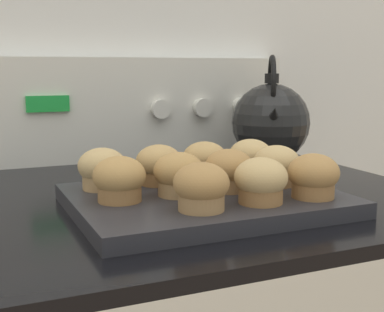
{
  "coord_description": "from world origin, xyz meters",
  "views": [
    {
      "loc": [
        -0.33,
        -0.42,
        1.11
      ],
      "look_at": [
        -0.02,
        0.27,
        0.98
      ],
      "focal_mm": 50.0,
      "sensor_mm": 36.0,
      "label": 1
    }
  ],
  "objects_px": {
    "muffin_r1_c0": "(119,180)",
    "muffin_r1_c1": "(179,175)",
    "muffin_r2_c3": "(251,158)",
    "muffin_r1_c3": "(276,166)",
    "tea_kettle": "(271,121)",
    "muffin_r0_c1": "(201,187)",
    "muffin_r1_c2": "(229,171)",
    "muffin_r0_c2": "(261,181)",
    "muffin_r0_c3": "(313,176)",
    "muffin_r2_c1": "(159,165)",
    "muffin_r2_c2": "(205,161)",
    "muffin_r2_c0": "(102,169)",
    "muffin_pan": "(204,200)"
  },
  "relations": [
    {
      "from": "muffin_r1_c0",
      "to": "muffin_r1_c1",
      "type": "xyz_separation_m",
      "value": [
        0.08,
        -0.0,
        0.0
      ]
    },
    {
      "from": "muffin_r1_c1",
      "to": "muffin_r2_c3",
      "type": "relative_size",
      "value": 1.0
    },
    {
      "from": "muffin_r1_c3",
      "to": "tea_kettle",
      "type": "xyz_separation_m",
      "value": [
        0.17,
        0.28,
        0.03
      ]
    },
    {
      "from": "muffin_r0_c1",
      "to": "muffin_r1_c2",
      "type": "relative_size",
      "value": 1.0
    },
    {
      "from": "muffin_r0_c2",
      "to": "muffin_r0_c3",
      "type": "relative_size",
      "value": 1.0
    },
    {
      "from": "muffin_r1_c1",
      "to": "tea_kettle",
      "type": "distance_m",
      "value": 0.43
    },
    {
      "from": "muffin_r1_c1",
      "to": "muffin_r2_c1",
      "type": "relative_size",
      "value": 1.0
    },
    {
      "from": "tea_kettle",
      "to": "muffin_r0_c2",
      "type": "bearing_deg",
      "value": -123.51
    },
    {
      "from": "muffin_r1_c3",
      "to": "muffin_r2_c2",
      "type": "relative_size",
      "value": 1.0
    },
    {
      "from": "muffin_r2_c0",
      "to": "tea_kettle",
      "type": "distance_m",
      "value": 0.46
    },
    {
      "from": "muffin_r1_c2",
      "to": "muffin_r2_c3",
      "type": "height_order",
      "value": "same"
    },
    {
      "from": "muffin_r2_c0",
      "to": "tea_kettle",
      "type": "bearing_deg",
      "value": 26.63
    },
    {
      "from": "muffin_r1_c1",
      "to": "muffin_r1_c2",
      "type": "height_order",
      "value": "same"
    },
    {
      "from": "muffin_r2_c2",
      "to": "muffin_r0_c3",
      "type": "bearing_deg",
      "value": -62.91
    },
    {
      "from": "muffin_pan",
      "to": "muffin_r2_c1",
      "type": "height_order",
      "value": "muffin_r2_c1"
    },
    {
      "from": "muffin_r2_c0",
      "to": "muffin_r0_c3",
      "type": "bearing_deg",
      "value": -33.67
    },
    {
      "from": "muffin_r1_c1",
      "to": "muffin_r2_c0",
      "type": "height_order",
      "value": "same"
    },
    {
      "from": "muffin_r1_c1",
      "to": "muffin_r2_c2",
      "type": "distance_m",
      "value": 0.11
    },
    {
      "from": "muffin_r1_c0",
      "to": "muffin_r1_c2",
      "type": "relative_size",
      "value": 1.0
    },
    {
      "from": "muffin_r0_c2",
      "to": "muffin_r1_c0",
      "type": "distance_m",
      "value": 0.18
    },
    {
      "from": "muffin_r1_c1",
      "to": "muffin_r2_c3",
      "type": "xyz_separation_m",
      "value": [
        0.16,
        0.08,
        0.0
      ]
    },
    {
      "from": "muffin_r0_c2",
      "to": "muffin_r2_c2",
      "type": "height_order",
      "value": "same"
    },
    {
      "from": "muffin_r1_c1",
      "to": "tea_kettle",
      "type": "relative_size",
      "value": 0.31
    },
    {
      "from": "muffin_r0_c1",
      "to": "muffin_r1_c2",
      "type": "height_order",
      "value": "same"
    },
    {
      "from": "muffin_r0_c1",
      "to": "muffin_r1_c3",
      "type": "height_order",
      "value": "same"
    },
    {
      "from": "muffin_pan",
      "to": "muffin_r1_c2",
      "type": "distance_m",
      "value": 0.05
    },
    {
      "from": "muffin_r2_c0",
      "to": "muffin_r1_c3",
      "type": "bearing_deg",
      "value": -18.01
    },
    {
      "from": "muffin_r1_c3",
      "to": "muffin_pan",
      "type": "bearing_deg",
      "value": -178.98
    },
    {
      "from": "muffin_r1_c2",
      "to": "muffin_r1_c3",
      "type": "height_order",
      "value": "same"
    },
    {
      "from": "muffin_r1_c2",
      "to": "muffin_pan",
      "type": "bearing_deg",
      "value": 177.47
    },
    {
      "from": "muffin_r0_c3",
      "to": "tea_kettle",
      "type": "bearing_deg",
      "value": 66.19
    },
    {
      "from": "muffin_r1_c1",
      "to": "muffin_r1_c3",
      "type": "xyz_separation_m",
      "value": [
        0.16,
        0.0,
        0.0
      ]
    },
    {
      "from": "muffin_r2_c0",
      "to": "muffin_r2_c2",
      "type": "height_order",
      "value": "same"
    },
    {
      "from": "muffin_r2_c1",
      "to": "tea_kettle",
      "type": "bearing_deg",
      "value": 32.66
    },
    {
      "from": "muffin_r1_c2",
      "to": "muffin_r1_c3",
      "type": "distance_m",
      "value": 0.08
    },
    {
      "from": "muffin_r1_c3",
      "to": "muffin_r2_c3",
      "type": "distance_m",
      "value": 0.08
    },
    {
      "from": "muffin_r1_c2",
      "to": "muffin_r2_c3",
      "type": "bearing_deg",
      "value": 44.51
    },
    {
      "from": "muffin_r1_c3",
      "to": "muffin_r0_c1",
      "type": "bearing_deg",
      "value": -152.35
    },
    {
      "from": "muffin_pan",
      "to": "muffin_r2_c3",
      "type": "relative_size",
      "value": 5.24
    },
    {
      "from": "muffin_r0_c3",
      "to": "muffin_r1_c3",
      "type": "distance_m",
      "value": 0.09
    },
    {
      "from": "muffin_r1_c0",
      "to": "muffin_r1_c1",
      "type": "bearing_deg",
      "value": -0.73
    },
    {
      "from": "muffin_r0_c1",
      "to": "muffin_r1_c0",
      "type": "distance_m",
      "value": 0.12
    },
    {
      "from": "muffin_r0_c3",
      "to": "tea_kettle",
      "type": "relative_size",
      "value": 0.31
    },
    {
      "from": "muffin_r1_c1",
      "to": "muffin_r1_c3",
      "type": "height_order",
      "value": "same"
    },
    {
      "from": "muffin_pan",
      "to": "muffin_r0_c3",
      "type": "height_order",
      "value": "muffin_r0_c3"
    },
    {
      "from": "muffin_r1_c1",
      "to": "muffin_r1_c2",
      "type": "distance_m",
      "value": 0.08
    },
    {
      "from": "muffin_r0_c3",
      "to": "muffin_pan",
      "type": "bearing_deg",
      "value": 145.87
    },
    {
      "from": "muffin_pan",
      "to": "muffin_r2_c0",
      "type": "relative_size",
      "value": 5.24
    },
    {
      "from": "muffin_r0_c2",
      "to": "muffin_r1_c0",
      "type": "height_order",
      "value": "same"
    },
    {
      "from": "muffin_r1_c0",
      "to": "tea_kettle",
      "type": "bearing_deg",
      "value": 35.03
    }
  ]
}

